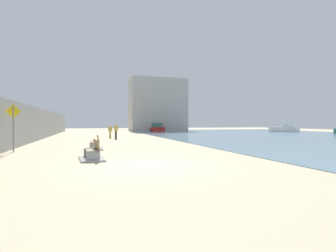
{
  "coord_description": "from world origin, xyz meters",
  "views": [
    {
      "loc": [
        -2.23,
        -10.73,
        1.78
      ],
      "look_at": [
        4.21,
        11.18,
        1.5
      ],
      "focal_mm": 28.71,
      "sensor_mm": 36.0,
      "label": 1
    }
  ],
  "objects": [
    {
      "name": "person_walking",
      "position": [
        0.57,
        18.97,
        1.01
      ],
      "size": [
        0.4,
        0.4,
        1.73
      ],
      "color": "#333338",
      "rests_on": "ground"
    },
    {
      "name": "seawall",
      "position": [
        -7.5,
        18.0,
        1.63
      ],
      "size": [
        0.8,
        64.0,
        3.26
      ],
      "primitive_type": "cube",
      "color": "gray",
      "rests_on": "ground"
    },
    {
      "name": "bench_near",
      "position": [
        -2.1,
        2.68,
        0.23
      ],
      "size": [
        1.28,
        2.19,
        0.98
      ],
      "color": "gray",
      "rests_on": "ground"
    },
    {
      "name": "pedestrian_sign",
      "position": [
        -6.59,
        7.32,
        1.79
      ],
      "size": [
        0.85,
        0.08,
        2.88
      ],
      "color": "slate",
      "rests_on": "ground"
    },
    {
      "name": "boat_outer",
      "position": [
        33.51,
        31.97,
        0.73
      ],
      "size": [
        4.45,
        5.45,
        5.79
      ],
      "color": "white",
      "rests_on": "water_bay"
    },
    {
      "name": "harbor_building",
      "position": [
        12.11,
        46.0,
        5.64
      ],
      "size": [
        12.0,
        6.0,
        11.28
      ],
      "primitive_type": "cube",
      "color": "#ADAAA3",
      "rests_on": "ground"
    },
    {
      "name": "ground_plane",
      "position": [
        0.0,
        18.0,
        0.0
      ],
      "size": [
        120.0,
        120.0,
        0.0
      ],
      "primitive_type": "plane",
      "color": "#C6B793"
    },
    {
      "name": "bench_far",
      "position": [
        -1.85,
        7.87,
        0.23
      ],
      "size": [
        1.18,
        2.14,
        0.98
      ],
      "color": "gray",
      "rests_on": "ground"
    },
    {
      "name": "water_bay",
      "position": [
        24.0,
        18.0,
        0.02
      ],
      "size": [
        36.0,
        68.0,
        0.04
      ],
      "primitive_type": "cube",
      "color": "#6B8EA3",
      "rests_on": "ground"
    },
    {
      "name": "boat_mid_bay",
      "position": [
        10.96,
        42.92,
        0.68
      ],
      "size": [
        2.79,
        4.82,
        5.92
      ],
      "color": "red",
      "rests_on": "water_bay"
    },
    {
      "name": "person_standing",
      "position": [
        0.12,
        21.22,
        0.89
      ],
      "size": [
        0.49,
        0.29,
        1.56
      ],
      "color": "gold",
      "rests_on": "ground"
    }
  ]
}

